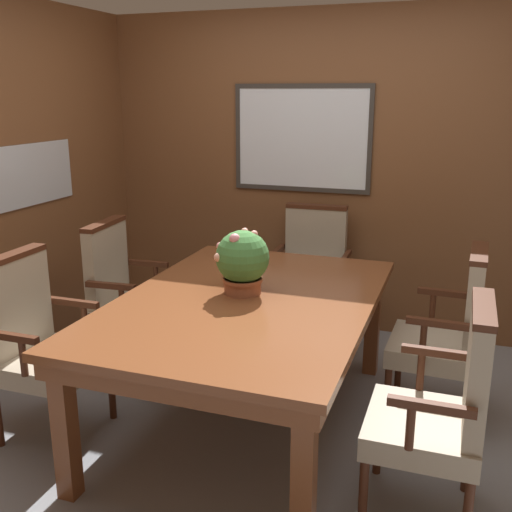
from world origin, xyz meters
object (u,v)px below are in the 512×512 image
Objects in this scene: chair_right_near at (444,406)px; chair_left_far at (124,292)px; potted_plant at (242,261)px; dining_table at (247,313)px; chair_head_far at (312,269)px; chair_right_far at (449,330)px; chair_left_near at (39,339)px.

chair_right_near is 2.28m from chair_left_far.
chair_left_far is 1.11m from potted_plant.
dining_table is 5.45× the size of potted_plant.
potted_plant reaches higher than chair_left_far.
chair_head_far is 1.00× the size of chair_left_far.
chair_left_far is at bearing 157.84° from dining_table.
chair_head_far is at bearing 88.99° from dining_table.
potted_plant is (0.98, -0.34, 0.40)m from chair_left_far.
chair_right_near and chair_right_far have the same top height.
chair_right_near and chair_head_far have the same top height.
chair_right_far is (1.03, -0.91, 0.00)m from chair_head_far.
chair_left_far is (-2.09, -0.03, 0.00)m from chair_right_far.
chair_left_far is (-1.04, 0.42, -0.13)m from dining_table.
chair_head_far is at bearing -150.20° from chair_right_near.
chair_right_near is 2.09m from chair_head_far.
chair_right_near is at bearing -90.97° from chair_left_near.
chair_right_near is 2.11m from chair_left_near.
chair_left_near is 1.00× the size of chair_right_far.
dining_table is 1.16m from chair_right_near.
chair_right_near and chair_left_near have the same top height.
chair_right_far reaches higher than dining_table.
chair_right_far is 2.81× the size of potted_plant.
dining_table is 0.29m from potted_plant.
chair_right_near is at bearing -117.24° from chair_left_far.
potted_plant is at bearing -63.12° from chair_left_near.
chair_right_near is 2.81× the size of potted_plant.
chair_left_near is at bearing -122.01° from chair_head_far.
chair_left_near is 2.81× the size of potted_plant.
dining_table is 1.94× the size of chair_right_near.
chair_left_near is 0.86m from chair_left_far.
chair_right_far is at bearing -42.52° from chair_head_far.
chair_right_near reaches higher than dining_table.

